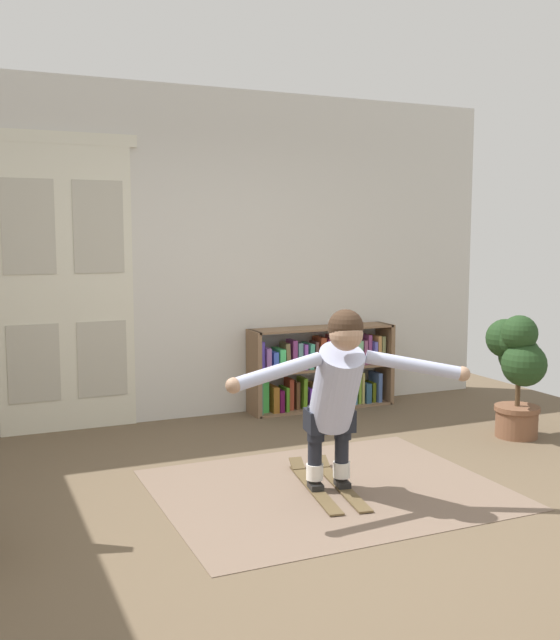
{
  "coord_description": "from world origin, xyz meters",
  "views": [
    {
      "loc": [
        -1.86,
        -3.62,
        1.63
      ],
      "look_at": [
        0.12,
        0.9,
        1.05
      ],
      "focal_mm": 40.94,
      "sensor_mm": 36.0,
      "label": 1
    }
  ],
  "objects_px": {
    "skis_pair": "(326,484)",
    "person_skier": "(337,386)",
    "potted_plant": "(517,362)",
    "bookshelf": "(321,370)"
  },
  "relations": [
    {
      "from": "bookshelf",
      "to": "potted_plant",
      "type": "xyz_separation_m",
      "value": [
        0.99,
        -1.51,
        0.26
      ]
    },
    {
      "from": "bookshelf",
      "to": "skis_pair",
      "type": "distance_m",
      "value": 2.2
    },
    {
      "from": "bookshelf",
      "to": "person_skier",
      "type": "bearing_deg",
      "value": -114.48
    },
    {
      "from": "skis_pair",
      "to": "person_skier",
      "type": "distance_m",
      "value": 0.72
    },
    {
      "from": "skis_pair",
      "to": "bookshelf",
      "type": "bearing_deg",
      "value": 64.16
    },
    {
      "from": "person_skier",
      "to": "potted_plant",
      "type": "bearing_deg",
      "value": 18.13
    },
    {
      "from": "bookshelf",
      "to": "person_skier",
      "type": "distance_m",
      "value": 2.4
    },
    {
      "from": "skis_pair",
      "to": "potted_plant",
      "type": "bearing_deg",
      "value": 13.0
    },
    {
      "from": "bookshelf",
      "to": "potted_plant",
      "type": "distance_m",
      "value": 1.82
    },
    {
      "from": "bookshelf",
      "to": "skis_pair",
      "type": "xyz_separation_m",
      "value": [
        -0.95,
        -1.96,
        -0.34
      ]
    }
  ]
}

